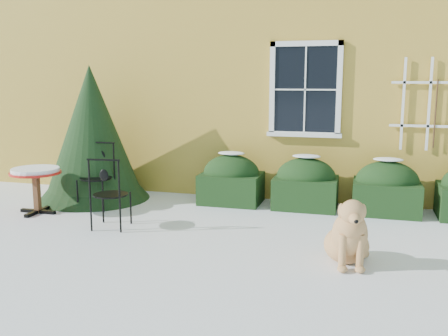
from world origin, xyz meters
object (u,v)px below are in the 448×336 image
(bistro_table, at_px, (36,176))
(patio_chair_far, at_px, (97,176))
(patio_chair_near, at_px, (109,193))
(evergreen_shrub, at_px, (93,146))
(dog, at_px, (349,237))

(bistro_table, relative_size, patio_chair_far, 0.73)
(bistro_table, bearing_deg, patio_chair_near, -15.85)
(evergreen_shrub, relative_size, bistro_table, 2.99)
(patio_chair_near, bearing_deg, bistro_table, -22.63)
(patio_chair_far, relative_size, dog, 1.16)
(evergreen_shrub, distance_m, patio_chair_near, 2.03)
(evergreen_shrub, xyz_separation_m, patio_chair_near, (1.17, -1.59, -0.44))
(evergreen_shrub, xyz_separation_m, patio_chair_far, (0.39, -0.55, -0.42))
(patio_chair_near, height_order, patio_chair_far, patio_chair_far)
(bistro_table, xyz_separation_m, patio_chair_far, (0.76, 0.60, -0.07))
(evergreen_shrub, distance_m, dog, 5.09)
(bistro_table, height_order, dog, dog)
(patio_chair_far, bearing_deg, dog, -23.82)
(evergreen_shrub, relative_size, dog, 2.53)
(dog, bearing_deg, bistro_table, 157.43)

